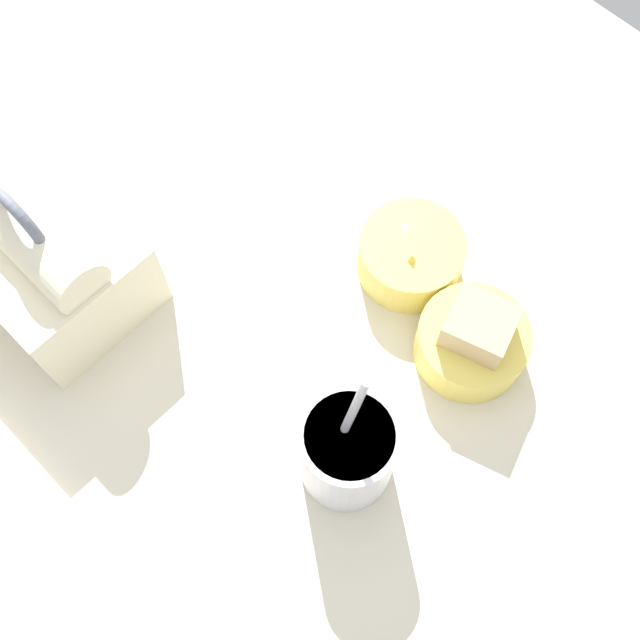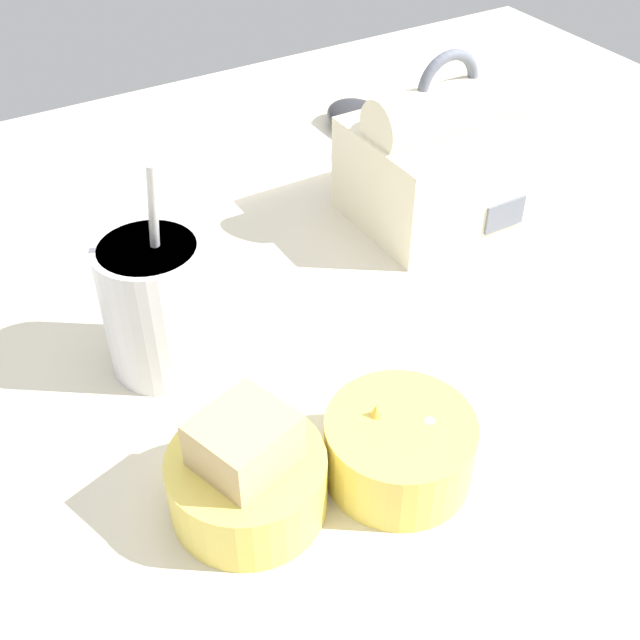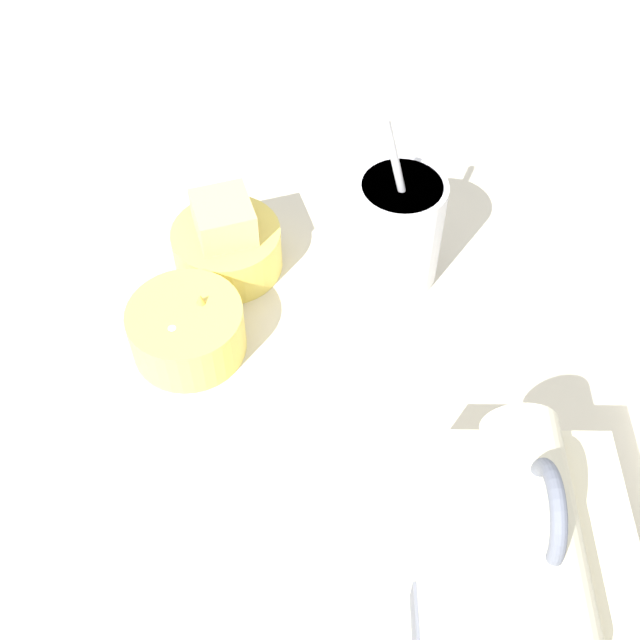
{
  "view_description": "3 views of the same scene",
  "coord_description": "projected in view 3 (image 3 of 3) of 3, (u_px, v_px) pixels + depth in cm",
  "views": [
    {
      "loc": [
        -18.99,
        17.81,
        73.87
      ],
      "look_at": [
        0.77,
        -2.19,
        7.0
      ],
      "focal_mm": 45.0,
      "sensor_mm": 36.0,
      "label": 1
    },
    {
      "loc": [
        -23.01,
        -42.13,
        45.98
      ],
      "look_at": [
        0.77,
        -2.19,
        7.0
      ],
      "focal_mm": 45.0,
      "sensor_mm": 36.0,
      "label": 2
    },
    {
      "loc": [
        43.6,
        -1.72,
        60.15
      ],
      "look_at": [
        0.77,
        -2.19,
        7.0
      ],
      "focal_mm": 45.0,
      "sensor_mm": 36.0,
      "label": 3
    }
  ],
  "objects": [
    {
      "name": "desk_surface",
      "position": [
        344.0,
        355.0,
        0.73
      ],
      "size": [
        140.0,
        110.0,
        2.0
      ],
      "color": "beige",
      "rests_on": "ground"
    },
    {
      "name": "soup_cup",
      "position": [
        398.0,
        229.0,
        0.74
      ],
      "size": [
        8.2,
        8.2,
        18.6
      ],
      "color": "silver",
      "rests_on": "desk_surface"
    },
    {
      "name": "bento_bowl_snacks",
      "position": [
        187.0,
        331.0,
        0.71
      ],
      "size": [
        10.23,
        10.23,
        5.94
      ],
      "color": "#EFD65B",
      "rests_on": "desk_surface"
    },
    {
      "name": "lunch_bag",
      "position": [
        520.0,
        563.0,
        0.54
      ],
      "size": [
        16.29,
        13.92,
        16.94
      ],
      "color": "#EFE5C1",
      "rests_on": "desk_surface"
    },
    {
      "name": "bento_bowl_sandwich",
      "position": [
        227.0,
        244.0,
        0.77
      ],
      "size": [
        10.43,
        10.43,
        8.21
      ],
      "color": "#EFD65B",
      "rests_on": "desk_surface"
    }
  ]
}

